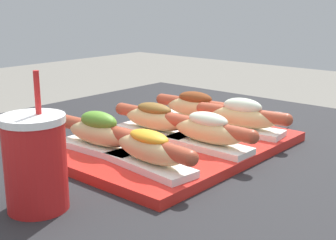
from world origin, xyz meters
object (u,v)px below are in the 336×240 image
at_px(hot_dog_0, 149,149).
at_px(hot_dog_5, 195,107).
at_px(drink_cup, 36,163).
at_px(hot_dog_1, 208,131).
at_px(hot_dog_4, 154,119).
at_px(sauce_bowl, 273,119).
at_px(hot_dog_2, 242,117).
at_px(serving_tray, 176,146).
at_px(hot_dog_3, 99,133).

distance_m(hot_dog_0, hot_dog_5, 0.32).
xyz_separation_m(hot_dog_5, drink_cup, (-0.48, -0.09, 0.02)).
height_order(hot_dog_1, hot_dog_4, hot_dog_1).
bearing_deg(hot_dog_0, sauce_bowl, 1.88).
distance_m(hot_dog_1, hot_dog_4, 0.14).
relative_size(sauce_bowl, drink_cup, 0.40).
bearing_deg(hot_dog_5, sauce_bowl, -36.80).
height_order(hot_dog_1, sauce_bowl, hot_dog_1).
bearing_deg(hot_dog_1, hot_dog_2, 4.26).
bearing_deg(hot_dog_5, serving_tray, -155.86).
xyz_separation_m(hot_dog_0, drink_cup, (-0.19, 0.04, 0.02)).
bearing_deg(hot_dog_3, serving_tray, -26.18).
height_order(hot_dog_2, sauce_bowl, hot_dog_2).
bearing_deg(sauce_bowl, hot_dog_2, -174.90).
distance_m(hot_dog_2, hot_dog_5, 0.13).
xyz_separation_m(hot_dog_3, hot_dog_4, (0.14, -0.00, -0.00)).
xyz_separation_m(serving_tray, hot_dog_2, (0.14, -0.06, 0.04)).
height_order(hot_dog_1, hot_dog_5, same).
distance_m(hot_dog_5, sauce_bowl, 0.20).
xyz_separation_m(hot_dog_4, drink_cup, (-0.34, -0.09, 0.02)).
xyz_separation_m(serving_tray, hot_dog_3, (-0.14, 0.07, 0.04)).
xyz_separation_m(hot_dog_0, hot_dog_2, (0.28, 0.00, 0.00)).
xyz_separation_m(hot_dog_1, sauce_bowl, (0.30, 0.02, -0.04)).
bearing_deg(serving_tray, hot_dog_4, 83.91).
xyz_separation_m(hot_dog_2, drink_cup, (-0.47, 0.04, 0.02)).
xyz_separation_m(hot_dog_0, hot_dog_4, (0.15, 0.13, 0.00)).
bearing_deg(hot_dog_2, hot_dog_5, 86.42).
relative_size(hot_dog_0, drink_cup, 1.09).
distance_m(hot_dog_0, drink_cup, 0.19).
relative_size(serving_tray, hot_dog_2, 2.15).
height_order(hot_dog_2, hot_dog_5, hot_dog_2).
bearing_deg(sauce_bowl, hot_dog_3, 164.99).
bearing_deg(drink_cup, hot_dog_0, -11.34).
distance_m(hot_dog_2, sauce_bowl, 0.17).
bearing_deg(drink_cup, hot_dog_3, 25.87).
distance_m(hot_dog_2, hot_dog_4, 0.18).
relative_size(serving_tray, drink_cup, 2.33).
height_order(serving_tray, hot_dog_5, hot_dog_5).
distance_m(serving_tray, hot_dog_5, 0.17).
xyz_separation_m(hot_dog_1, drink_cup, (-0.34, 0.05, 0.02)).
bearing_deg(sauce_bowl, serving_tray, 170.57).
distance_m(hot_dog_4, drink_cup, 0.35).
xyz_separation_m(serving_tray, sauce_bowl, (0.30, -0.05, 0.00)).
bearing_deg(hot_dog_3, hot_dog_2, -25.59).
bearing_deg(hot_dog_5, hot_dog_4, -179.04).
relative_size(hot_dog_0, sauce_bowl, 2.70).
bearing_deg(hot_dog_0, hot_dog_4, 40.14).
distance_m(serving_tray, sauce_bowl, 0.30).
relative_size(hot_dog_1, sauce_bowl, 2.72).
height_order(hot_dog_1, drink_cup, drink_cup).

